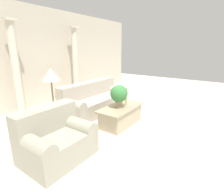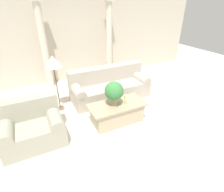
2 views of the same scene
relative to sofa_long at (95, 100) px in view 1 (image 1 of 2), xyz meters
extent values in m
plane|color=silver|center=(-0.41, -0.78, -0.36)|extent=(16.00, 16.00, 0.00)
cube|color=beige|center=(-0.41, 1.97, 1.24)|extent=(10.00, 0.06, 3.20)
cube|color=#ADA393|center=(0.00, -0.07, -0.13)|extent=(2.30, 0.89, 0.46)
cube|color=#ADA393|center=(0.00, 0.22, 0.32)|extent=(2.30, 0.31, 0.44)
cylinder|color=#ADA393|center=(-1.01, -0.07, 0.13)|extent=(0.28, 0.89, 0.28)
cylinder|color=#ADA393|center=(1.01, -0.07, 0.13)|extent=(0.28, 0.89, 0.28)
cube|color=#A09E8A|center=(-2.23, -1.06, -0.13)|extent=(1.17, 0.89, 0.46)
cube|color=#A09E8A|center=(-2.23, -0.77, 0.32)|extent=(1.17, 0.31, 0.44)
cylinder|color=#A09E8A|center=(-2.68, -1.06, 0.13)|extent=(0.28, 0.89, 0.28)
cylinder|color=#A09E8A|center=(-1.78, -1.06, 0.13)|extent=(0.28, 0.89, 0.28)
cube|color=tan|center=(-0.37, -1.20, -0.14)|extent=(1.18, 0.57, 0.44)
cube|color=tan|center=(-0.37, -1.20, 0.10)|extent=(1.34, 0.65, 0.04)
cylinder|color=#937F60|center=(-0.45, -1.18, 0.21)|extent=(0.18, 0.18, 0.17)
sphere|color=#387A3D|center=(-0.45, -1.18, 0.48)|extent=(0.43, 0.43, 0.43)
cylinder|color=beige|center=(-0.18, -1.24, 0.23)|extent=(0.08, 0.08, 0.21)
cylinder|color=brown|center=(-1.50, -0.01, -0.34)|extent=(0.22, 0.22, 0.03)
cylinder|color=brown|center=(-1.50, -0.01, 0.25)|extent=(0.04, 0.04, 1.16)
cone|color=beige|center=(-1.50, -0.01, 0.97)|extent=(0.40, 0.40, 0.28)
cylinder|color=beige|center=(-1.48, 1.55, 0.94)|extent=(0.21, 0.21, 2.60)
cube|color=beige|center=(-1.48, 1.55, 2.27)|extent=(0.30, 0.30, 0.06)
cylinder|color=beige|center=(0.74, 1.55, 0.94)|extent=(0.21, 0.21, 2.60)
cube|color=beige|center=(0.74, 1.55, 2.27)|extent=(0.30, 0.30, 0.06)
camera|label=1|loc=(-3.92, -3.42, 1.56)|focal=28.00mm
camera|label=2|loc=(-2.03, -4.26, 2.24)|focal=28.00mm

